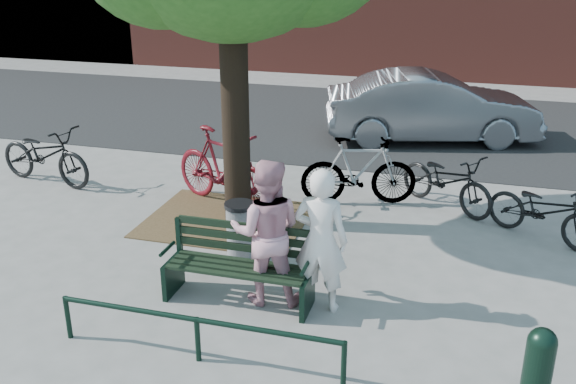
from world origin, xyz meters
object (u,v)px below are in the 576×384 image
(person_right, at_px, (267,232))
(bollard, at_px, (537,372))
(bicycle_c, at_px, (447,180))
(parked_car, at_px, (431,107))
(park_bench, at_px, (240,262))
(litter_bin, at_px, (240,232))
(person_left, at_px, (321,240))

(person_right, distance_m, bollard, 3.21)
(bicycle_c, xyz_separation_m, parked_car, (-0.53, 3.77, 0.26))
(park_bench, relative_size, bollard, 1.84)
(bicycle_c, bearing_deg, park_bench, -174.42)
(litter_bin, xyz_separation_m, parked_car, (2.02, 6.38, 0.32))
(parked_car, bearing_deg, person_left, 158.89)
(park_bench, height_order, person_right, person_right)
(bollard, distance_m, bicycle_c, 4.95)
(bollard, bearing_deg, park_bench, 158.17)
(bicycle_c, bearing_deg, bollard, -131.07)
(person_left, bearing_deg, litter_bin, -32.15)
(litter_bin, height_order, bicycle_c, bicycle_c)
(litter_bin, bearing_deg, bollard, -32.21)
(park_bench, xyz_separation_m, bollard, (3.20, -1.28, 0.03))
(person_left, bearing_deg, parked_car, -93.62)
(person_left, distance_m, litter_bin, 1.63)
(person_left, xyz_separation_m, bollard, (2.25, -1.35, -0.35))
(bicycle_c, bearing_deg, person_left, -162.42)
(person_left, height_order, parked_car, person_left)
(person_right, bearing_deg, bollard, 142.94)
(park_bench, xyz_separation_m, person_left, (0.95, 0.07, 0.38))
(bollard, relative_size, litter_bin, 1.16)
(park_bench, height_order, parked_car, parked_car)
(person_left, height_order, bicycle_c, person_left)
(park_bench, height_order, litter_bin, park_bench)
(bollard, height_order, litter_bin, bollard)
(bollard, xyz_separation_m, litter_bin, (-3.54, 2.23, -0.09))
(bollard, bearing_deg, litter_bin, 147.79)
(person_right, distance_m, bicycle_c, 3.99)
(person_right, height_order, parked_car, person_right)
(bollard, height_order, bicycle_c, bollard)
(person_left, relative_size, parked_car, 0.39)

